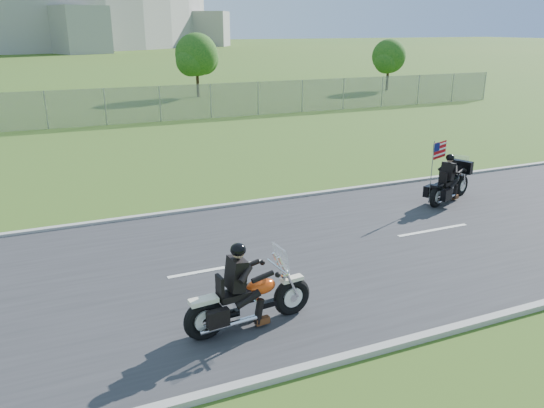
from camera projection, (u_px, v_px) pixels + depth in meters
name	position (u px, v px, depth m)	size (l,w,h in m)	color
ground	(297.00, 256.00, 12.56)	(420.00, 420.00, 0.00)	#365B1C
road	(297.00, 255.00, 12.56)	(120.00, 8.00, 0.04)	#28282B
curb_north	(239.00, 204.00, 16.07)	(120.00, 0.18, 0.12)	#9E9B93
curb_south	(401.00, 343.00, 9.02)	(120.00, 0.18, 0.12)	#9E9B93
fence	(46.00, 110.00, 27.80)	(60.00, 0.03, 2.00)	gray
tree_fence_near	(197.00, 57.00, 40.04)	(3.52, 3.28, 4.75)	#382316
tree_fence_far	(389.00, 58.00, 44.37)	(3.08, 2.87, 4.20)	#382316
motorcycle_lead	(248.00, 301.00, 9.43)	(2.51, 0.75, 1.69)	black
motorcycle_follow	(450.00, 185.00, 16.28)	(2.20, 1.19, 1.93)	black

